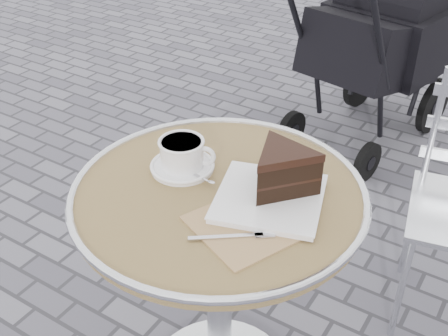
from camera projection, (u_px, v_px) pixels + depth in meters
The scene contains 4 objects.
cafe_table at pixel (219, 243), 1.43m from camera, with size 0.72×0.72×0.74m.
cappuccino_set at pixel (183, 157), 1.40m from camera, with size 0.19×0.16×0.08m.
cake_plate_set at pixel (279, 177), 1.29m from camera, with size 0.30×0.40×0.13m.
baby_stroller at pixel (381, 46), 2.76m from camera, with size 0.67×1.13×1.10m.
Camera 1 is at (0.59, -0.91, 1.52)m, focal length 45.00 mm.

